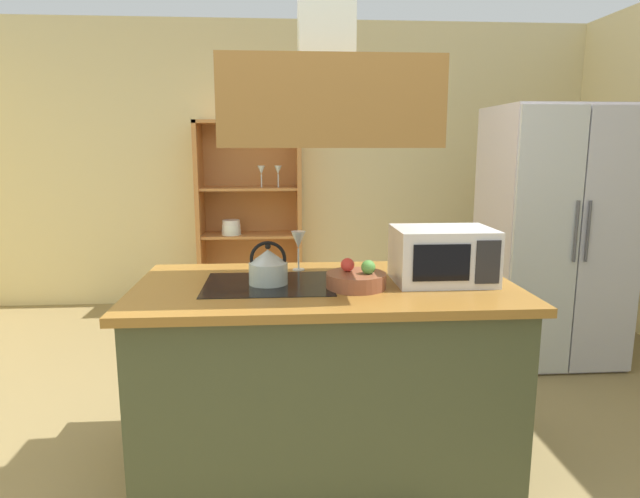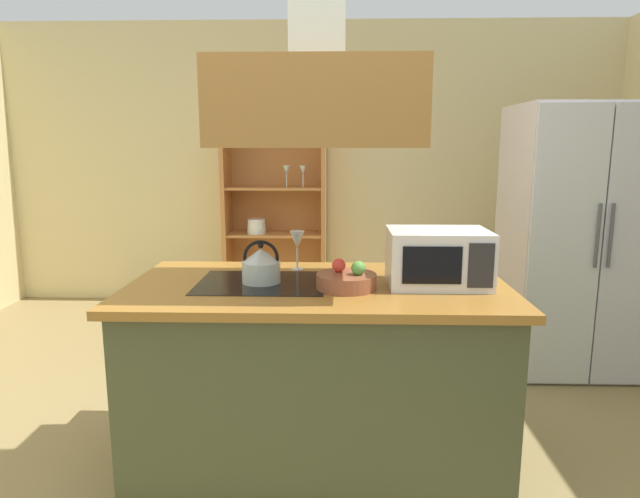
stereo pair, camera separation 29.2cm
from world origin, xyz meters
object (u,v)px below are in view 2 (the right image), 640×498
(fruit_bowl, at_px, (347,280))
(microwave, at_px, (438,258))
(wine_glass_on_counter, at_px, (297,241))
(kettle, at_px, (261,265))
(refrigerator, at_px, (576,240))
(dish_cabinet, at_px, (275,226))
(cutting_board, at_px, (446,267))

(fruit_bowl, bearing_deg, microwave, 11.72)
(wine_glass_on_counter, bearing_deg, kettle, -117.67)
(refrigerator, height_order, kettle, refrigerator)
(fruit_bowl, bearing_deg, kettle, 166.60)
(dish_cabinet, xyz_separation_m, kettle, (0.23, -2.71, 0.20))
(refrigerator, height_order, dish_cabinet, refrigerator)
(microwave, bearing_deg, fruit_bowl, -168.28)
(fruit_bowl, bearing_deg, refrigerator, 39.90)
(microwave, bearing_deg, kettle, 179.47)
(microwave, height_order, fruit_bowl, microwave)
(kettle, relative_size, wine_glass_on_counter, 0.99)
(dish_cabinet, relative_size, kettle, 8.68)
(refrigerator, relative_size, dish_cabinet, 1.03)
(kettle, xyz_separation_m, cutting_board, (0.94, 0.34, -0.08))
(kettle, xyz_separation_m, microwave, (0.83, -0.01, 0.04))
(refrigerator, bearing_deg, cutting_board, -139.73)
(kettle, distance_m, cutting_board, 1.00)
(kettle, bearing_deg, dish_cabinet, 94.94)
(dish_cabinet, xyz_separation_m, cutting_board, (1.17, -2.37, 0.12))
(kettle, relative_size, microwave, 0.44)
(refrigerator, relative_size, cutting_board, 5.34)
(wine_glass_on_counter, distance_m, fruit_bowl, 0.47)
(microwave, bearing_deg, refrigerator, 46.77)
(refrigerator, distance_m, wine_glass_on_counter, 2.09)
(refrigerator, bearing_deg, kettle, -148.21)
(dish_cabinet, distance_m, kettle, 2.72)
(microwave, bearing_deg, cutting_board, 72.67)
(refrigerator, xyz_separation_m, dish_cabinet, (-2.24, 1.47, -0.12))
(kettle, distance_m, microwave, 0.83)
(refrigerator, height_order, cutting_board, refrigerator)
(refrigerator, distance_m, fruit_bowl, 2.09)
(refrigerator, relative_size, microwave, 3.95)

